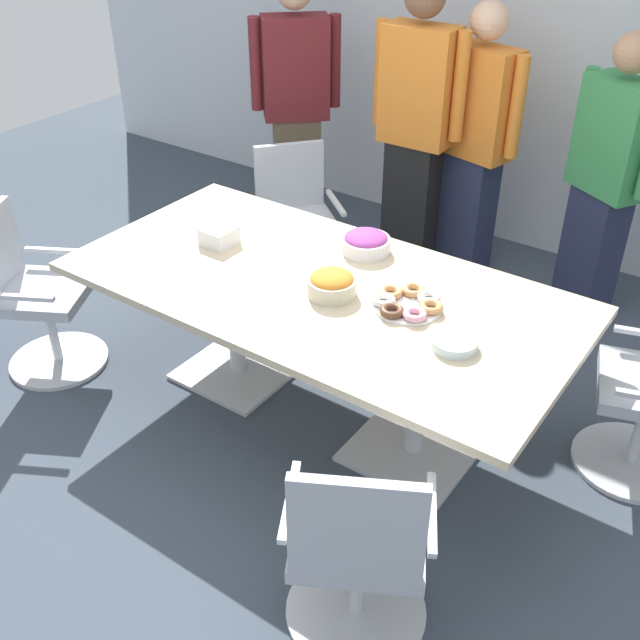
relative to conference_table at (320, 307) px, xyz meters
The scene contains 15 objects.
ground_plane 0.63m from the conference_table, ahead, with size 10.00×10.00×0.01m, color #3D4754.
back_wall 2.52m from the conference_table, 90.00° to the left, with size 8.00×0.10×2.80m, color silver.
conference_table is the anchor object (origin of this frame).
office_chair_1 1.30m from the conference_table, 132.04° to the left, with size 0.76×0.76×0.91m.
office_chair_2 1.59m from the conference_table, 159.86° to the right, with size 0.73×0.73×0.91m.
office_chair_3 1.29m from the conference_table, 48.87° to the right, with size 0.73×0.73×0.91m.
person_standing_0 2.14m from the conference_table, 129.64° to the left, with size 0.50×0.47×1.77m.
person_standing_1 1.66m from the conference_table, 103.77° to the left, with size 0.61×0.24×1.85m.
person_standing_2 1.76m from the conference_table, 91.85° to the left, with size 0.61×0.32×1.73m.
person_standing_3 1.90m from the conference_table, 66.18° to the left, with size 0.57×0.41×1.67m.
snack_bowl_candy_mix 0.43m from the conference_table, 90.20° to the left, with size 0.25×0.25×0.11m.
snack_bowl_chips_orange 0.21m from the conference_table, 24.51° to the right, with size 0.23×0.23×0.12m.
donut_platter 0.46m from the conference_table, ahead, with size 0.32×0.32×0.04m.
plate_stack 0.76m from the conference_table, ahead, with size 0.19×0.19×0.04m.
napkin_pile 0.68m from the conference_table, behind, with size 0.15×0.15×0.09m, color white.
Camera 1 is at (1.75, -2.48, 2.54)m, focal length 42.41 mm.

